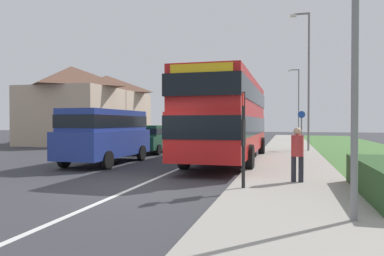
% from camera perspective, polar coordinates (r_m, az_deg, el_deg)
% --- Properties ---
extents(ground_plane, '(120.00, 120.00, 0.00)m').
position_cam_1_polar(ground_plane, '(10.14, -9.15, -9.41)').
color(ground_plane, '#38383D').
extents(lane_marking_centre, '(0.14, 60.00, 0.01)m').
position_cam_1_polar(lane_marking_centre, '(17.67, 1.58, -4.97)').
color(lane_marking_centre, silver).
rests_on(lane_marking_centre, ground_plane).
extents(pavement_near_side, '(3.20, 68.00, 0.12)m').
position_cam_1_polar(pavement_near_side, '(15.20, 15.42, -5.75)').
color(pavement_near_side, '#9E998E').
rests_on(pavement_near_side, ground_plane).
extents(double_decker_bus, '(2.80, 11.07, 3.70)m').
position_cam_1_polar(double_decker_bus, '(16.39, 5.94, 2.06)').
color(double_decker_bus, red).
rests_on(double_decker_bus, ground_plane).
extents(parked_van_blue, '(2.11, 5.34, 2.35)m').
position_cam_1_polar(parked_van_blue, '(15.96, -13.62, -0.64)').
color(parked_van_blue, navy).
rests_on(parked_van_blue, ground_plane).
extents(parked_car_dark_green, '(1.88, 4.06, 1.64)m').
position_cam_1_polar(parked_car_dark_green, '(21.06, -6.46, -1.58)').
color(parked_car_dark_green, '#19472D').
rests_on(parked_car_dark_green, ground_plane).
extents(parked_car_grey, '(1.98, 3.90, 1.66)m').
position_cam_1_polar(parked_car_grey, '(25.99, -2.29, -1.08)').
color(parked_car_grey, slate).
rests_on(parked_car_grey, ground_plane).
extents(parked_car_silver, '(1.99, 4.22, 1.71)m').
position_cam_1_polar(parked_car_silver, '(31.13, 0.99, -0.70)').
color(parked_car_silver, '#B7B7BC').
rests_on(parked_car_silver, ground_plane).
extents(pedestrian_at_stop, '(0.34, 0.34, 1.67)m').
position_cam_1_polar(pedestrian_at_stop, '(10.51, 16.55, -3.70)').
color(pedestrian_at_stop, '#23232D').
rests_on(pedestrian_at_stop, ground_plane).
extents(bus_stop_sign, '(0.09, 0.52, 2.60)m').
position_cam_1_polar(bus_stop_sign, '(9.26, 8.26, -0.80)').
color(bus_stop_sign, black).
rests_on(bus_stop_sign, ground_plane).
extents(cycle_route_sign, '(0.44, 0.08, 2.52)m').
position_cam_1_polar(cycle_route_sign, '(22.95, 17.16, -0.09)').
color(cycle_route_sign, slate).
rests_on(cycle_route_sign, ground_plane).
extents(street_lamp_mid, '(1.14, 0.20, 8.36)m').
position_cam_1_polar(street_lamp_mid, '(22.55, 17.99, 8.33)').
color(street_lamp_mid, slate).
rests_on(street_lamp_mid, ground_plane).
extents(street_lamp_far, '(1.14, 0.20, 7.41)m').
position_cam_1_polar(street_lamp_far, '(39.16, 16.59, 4.45)').
color(street_lamp_far, slate).
rests_on(street_lamp_far, ground_plane).
extents(house_terrace_far_side, '(6.81, 11.39, 6.30)m').
position_cam_1_polar(house_terrace_far_side, '(32.52, -15.97, 3.24)').
color(house_terrace_far_side, '#C1A88E').
rests_on(house_terrace_far_side, ground_plane).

